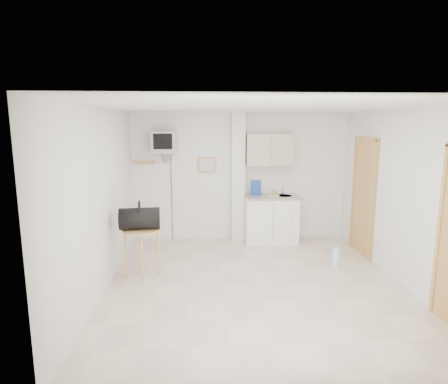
{
  "coord_description": "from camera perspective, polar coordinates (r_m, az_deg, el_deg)",
  "views": [
    {
      "loc": [
        -0.74,
        -5.03,
        2.26
      ],
      "look_at": [
        -0.41,
        0.6,
        1.25
      ],
      "focal_mm": 30.0,
      "sensor_mm": 36.0,
      "label": 1
    }
  ],
  "objects": [
    {
      "name": "room_envelope",
      "position": [
        5.26,
        7.44,
        2.17
      ],
      "size": [
        4.24,
        4.54,
        2.55
      ],
      "color": "white",
      "rests_on": "ground"
    },
    {
      "name": "water_bottle",
      "position": [
        6.34,
        16.68,
        -9.63
      ],
      "size": [
        0.12,
        0.12,
        0.36
      ],
      "color": "#AFDFF3",
      "rests_on": "ground"
    },
    {
      "name": "crt_television",
      "position": [
        7.1,
        -9.13,
        7.41
      ],
      "size": [
        0.44,
        0.45,
        2.15
      ],
      "color": "slate",
      "rests_on": "ground"
    },
    {
      "name": "ground",
      "position": [
        5.57,
        4.74,
        -13.85
      ],
      "size": [
        4.5,
        4.5,
        0.0
      ],
      "primitive_type": "plane",
      "color": "beige",
      "rests_on": "ground"
    },
    {
      "name": "duffel_bag",
      "position": [
        5.63,
        -12.73,
        -3.94
      ],
      "size": [
        0.61,
        0.38,
        0.43
      ],
      "rotation": [
        0.0,
        0.0,
        0.1
      ],
      "color": "black",
      "rests_on": "round_table"
    },
    {
      "name": "round_table",
      "position": [
        5.71,
        -12.44,
        -6.68
      ],
      "size": [
        0.56,
        0.56,
        0.75
      ],
      "rotation": [
        0.0,
        0.0,
        0.15
      ],
      "color": "tan",
      "rests_on": "ground"
    },
    {
      "name": "kitchenette",
      "position": [
        7.3,
        7.11,
        -1.42
      ],
      "size": [
        1.03,
        0.58,
        2.1
      ],
      "color": "white",
      "rests_on": "ground"
    }
  ]
}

